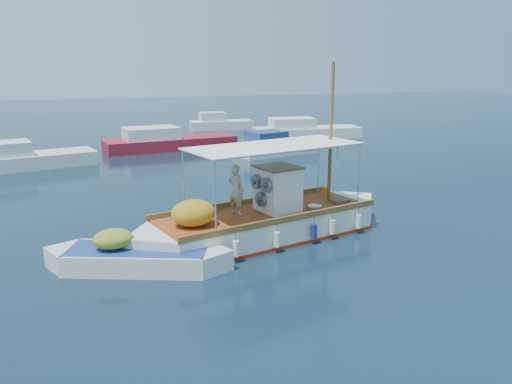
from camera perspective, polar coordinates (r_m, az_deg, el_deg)
name	(u,v)px	position (r m, az deg, el deg)	size (l,w,h in m)	color
ground	(270,237)	(17.31, 1.60, -5.14)	(160.00, 160.00, 0.00)	black
fishing_caique	(264,223)	(17.03, 0.92, -3.56)	(9.71, 4.25, 6.08)	white
dinghy	(136,259)	(15.01, -13.51, -7.49)	(5.17, 2.97, 1.36)	white
bg_boat_nw	(19,160)	(31.60, -25.42, 3.30)	(8.16, 4.13, 1.80)	silver
bg_boat_n	(167,142)	(35.97, -10.16, 5.63)	(9.40, 3.83, 1.80)	maroon
bg_boat_ne	(274,147)	(33.26, 2.12, 5.15)	(6.09, 3.56, 1.80)	silver
bg_boat_e	(304,131)	(41.65, 5.47, 6.94)	(8.99, 3.58, 1.80)	silver
bg_boat_far_n	(220,124)	(46.67, -4.18, 7.75)	(5.86, 2.36, 1.80)	silver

